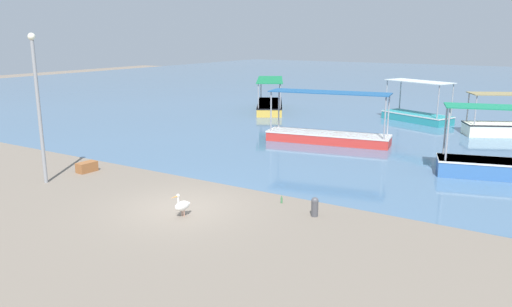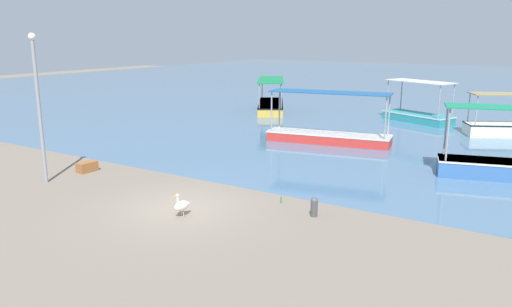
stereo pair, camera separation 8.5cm
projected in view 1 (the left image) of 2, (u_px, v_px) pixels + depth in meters
ground at (181, 207)px, 17.02m from camera, size 120.00×120.00×0.00m
harbor_water at (455, 87)px, 56.71m from camera, size 110.00×90.00×0.00m
fishing_boat_center at (328, 134)px, 27.16m from camera, size 6.86×2.74×2.78m
fishing_boat_near_right at (499, 164)px, 20.54m from camera, size 5.02×2.74×2.93m
fishing_boat_near_left at (417, 114)px, 33.85m from camera, size 5.08×3.55×2.74m
fishing_boat_far_right at (270, 104)px, 38.73m from camera, size 4.96×6.83×2.42m
pelican at (182, 205)px, 16.09m from camera, size 0.36×0.81×0.80m
lamp_post at (38, 101)px, 19.13m from camera, size 0.28×0.28×5.82m
mooring_bollard at (315, 206)px, 16.13m from camera, size 0.24×0.24×0.64m
cargo_crate at (87, 167)px, 21.42m from camera, size 0.51×0.87×0.43m
glass_bottle at (282, 200)px, 17.44m from camera, size 0.07×0.07×0.27m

